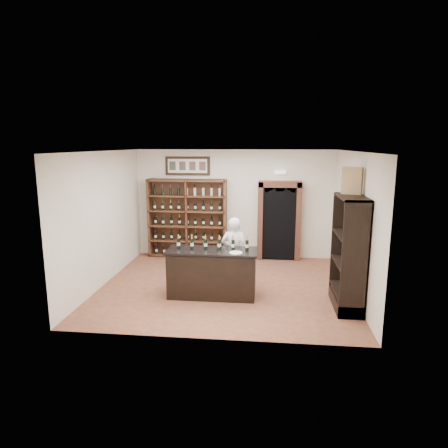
{
  "coord_description": "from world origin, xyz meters",
  "views": [
    {
      "loc": [
        0.91,
        -8.5,
        3.16
      ],
      "look_at": [
        -0.05,
        0.3,
        1.37
      ],
      "focal_mm": 32.0,
      "sensor_mm": 36.0,
      "label": 1
    }
  ],
  "objects_px": {
    "tasting_counter": "(212,273)",
    "counter_bottle_0": "(178,243)",
    "wine_shelf": "(188,218)",
    "shopkeeper": "(234,252)",
    "wine_crate": "(352,181)",
    "side_cabinet": "(349,270)"
  },
  "relations": [
    {
      "from": "tasting_counter",
      "to": "counter_bottle_0",
      "type": "height_order",
      "value": "counter_bottle_0"
    },
    {
      "from": "tasting_counter",
      "to": "wine_shelf",
      "type": "bearing_deg",
      "value": 110.56
    },
    {
      "from": "wine_shelf",
      "to": "tasting_counter",
      "type": "bearing_deg",
      "value": -69.44
    },
    {
      "from": "shopkeeper",
      "to": "wine_crate",
      "type": "distance_m",
      "value": 2.92
    },
    {
      "from": "tasting_counter",
      "to": "wine_crate",
      "type": "xyz_separation_m",
      "value": [
        2.73,
        -0.02,
        1.97
      ]
    },
    {
      "from": "counter_bottle_0",
      "to": "wine_crate",
      "type": "relative_size",
      "value": 0.57
    },
    {
      "from": "side_cabinet",
      "to": "wine_crate",
      "type": "bearing_deg",
      "value": 89.28
    },
    {
      "from": "wine_shelf",
      "to": "wine_crate",
      "type": "distance_m",
      "value": 5.02
    },
    {
      "from": "tasting_counter",
      "to": "side_cabinet",
      "type": "distance_m",
      "value": 2.75
    },
    {
      "from": "tasting_counter",
      "to": "shopkeeper",
      "type": "height_order",
      "value": "shopkeeper"
    },
    {
      "from": "wine_shelf",
      "to": "shopkeeper",
      "type": "xyz_separation_m",
      "value": [
        1.51,
        -2.33,
        -0.31
      ]
    },
    {
      "from": "wine_shelf",
      "to": "side_cabinet",
      "type": "relative_size",
      "value": 1.0
    },
    {
      "from": "shopkeeper",
      "to": "tasting_counter",
      "type": "bearing_deg",
      "value": 61.69
    },
    {
      "from": "side_cabinet",
      "to": "shopkeeper",
      "type": "relative_size",
      "value": 1.39
    },
    {
      "from": "wine_shelf",
      "to": "counter_bottle_0",
      "type": "xyz_separation_m",
      "value": [
        0.38,
        -2.86,
        0.01
      ]
    },
    {
      "from": "shopkeeper",
      "to": "wine_crate",
      "type": "bearing_deg",
      "value": 171.21
    },
    {
      "from": "counter_bottle_0",
      "to": "side_cabinet",
      "type": "distance_m",
      "value": 3.48
    },
    {
      "from": "side_cabinet",
      "to": "shopkeeper",
      "type": "xyz_separation_m",
      "value": [
        -2.31,
        0.9,
        0.04
      ]
    },
    {
      "from": "side_cabinet",
      "to": "shopkeeper",
      "type": "distance_m",
      "value": 2.48
    },
    {
      "from": "wine_crate",
      "to": "tasting_counter",
      "type": "bearing_deg",
      "value": -156.04
    },
    {
      "from": "wine_crate",
      "to": "wine_shelf",
      "type": "bearing_deg",
      "value": 166.69
    },
    {
      "from": "side_cabinet",
      "to": "wine_crate",
      "type": "distance_m",
      "value": 1.73
    }
  ]
}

